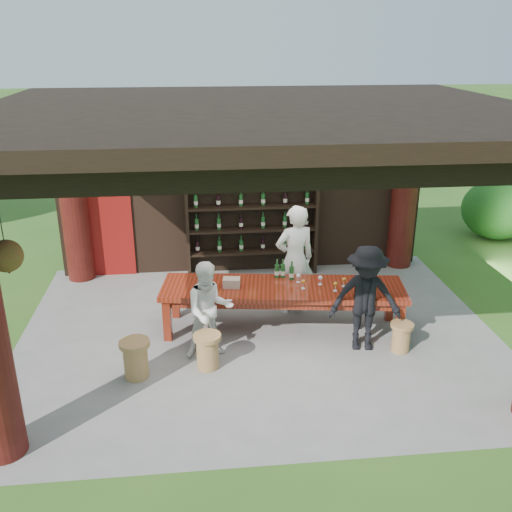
{
  "coord_description": "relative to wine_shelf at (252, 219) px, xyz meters",
  "views": [
    {
      "loc": [
        -0.89,
        -7.87,
        4.4
      ],
      "look_at": [
        0.0,
        0.4,
        1.15
      ],
      "focal_mm": 40.0,
      "sensor_mm": 36.0,
      "label": 1
    }
  ],
  "objects": [
    {
      "name": "stool_near_right",
      "position": [
        1.89,
        -3.2,
        -0.87
      ],
      "size": [
        0.34,
        0.34,
        0.45
      ],
      "rotation": [
        0.0,
        0.0,
        0.41
      ],
      "color": "olive",
      "rests_on": "ground"
    },
    {
      "name": "host",
      "position": [
        0.53,
        -1.71,
        -0.18
      ],
      "size": [
        0.76,
        0.58,
        1.85
      ],
      "primitive_type": "imported",
      "rotation": [
        0.0,
        0.0,
        3.36
      ],
      "color": "white",
      "rests_on": "ground"
    },
    {
      "name": "stool_far_left",
      "position": [
        -1.95,
        -3.48,
        -0.82
      ],
      "size": [
        0.42,
        0.42,
        0.55
      ],
      "rotation": [
        0.0,
        0.0,
        0.07
      ],
      "color": "olive",
      "rests_on": "ground"
    },
    {
      "name": "pavilion",
      "position": [
        -0.16,
        -2.02,
        1.02
      ],
      "size": [
        7.5,
        6.0,
        3.6
      ],
      "color": "slate",
      "rests_on": "ground"
    },
    {
      "name": "stool_near_left",
      "position": [
        -0.97,
        -3.35,
        -0.84
      ],
      "size": [
        0.39,
        0.39,
        0.52
      ],
      "rotation": [
        0.0,
        0.0,
        -0.05
      ],
      "color": "olive",
      "rests_on": "ground"
    },
    {
      "name": "guest_woman",
      "position": [
        -0.92,
        -3.0,
        -0.38
      ],
      "size": [
        0.78,
        0.65,
        1.45
      ],
      "primitive_type": "imported",
      "rotation": [
        0.0,
        0.0,
        0.15
      ],
      "color": "white",
      "rests_on": "ground"
    },
    {
      "name": "napkin_basket",
      "position": [
        -0.55,
        -2.29,
        -0.29
      ],
      "size": [
        0.28,
        0.21,
        0.14
      ],
      "primitive_type": "cube",
      "rotation": [
        0.0,
        0.0,
        -0.14
      ],
      "color": "#BF6672",
      "rests_on": "tasting_table"
    },
    {
      "name": "ground",
      "position": [
        -0.14,
        -2.45,
        -1.11
      ],
      "size": [
        90.0,
        90.0,
        0.0
      ],
      "primitive_type": "plane",
      "color": "#2D5119",
      "rests_on": "ground"
    },
    {
      "name": "guest_man",
      "position": [
        1.35,
        -3.05,
        -0.3
      ],
      "size": [
        1.12,
        0.74,
        1.62
      ],
      "primitive_type": "imported",
      "rotation": [
        0.0,
        0.0,
        -0.14
      ],
      "color": "black",
      "rests_on": "ground"
    },
    {
      "name": "tasting_table",
      "position": [
        0.24,
        -2.36,
        -0.47
      ],
      "size": [
        3.85,
        1.47,
        0.75
      ],
      "rotation": [
        0.0,
        0.0,
        -0.14
      ],
      "color": "#541D0C",
      "rests_on": "ground"
    },
    {
      "name": "shrubs",
      "position": [
        0.93,
        -1.87,
        -0.55
      ],
      "size": [
        16.43,
        8.4,
        1.36
      ],
      "color": "#194C14",
      "rests_on": "ground"
    },
    {
      "name": "trees",
      "position": [
        2.91,
        -0.83,
        2.26
      ],
      "size": [
        21.75,
        9.39,
        4.8
      ],
      "color": "#3F2819",
      "rests_on": "ground"
    },
    {
      "name": "wine_shelf",
      "position": [
        0.0,
        0.0,
        0.0
      ],
      "size": [
        2.51,
        0.38,
        2.21
      ],
      "color": "black",
      "rests_on": "ground"
    },
    {
      "name": "table_bottles",
      "position": [
        0.3,
        -2.05,
        -0.2
      ],
      "size": [
        0.3,
        0.19,
        0.31
      ],
      "color": "#194C1E",
      "rests_on": "tasting_table"
    },
    {
      "name": "table_glasses",
      "position": [
        0.81,
        -2.43,
        -0.28
      ],
      "size": [
        0.74,
        0.44,
        0.15
      ],
      "color": "silver",
      "rests_on": "tasting_table"
    }
  ]
}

